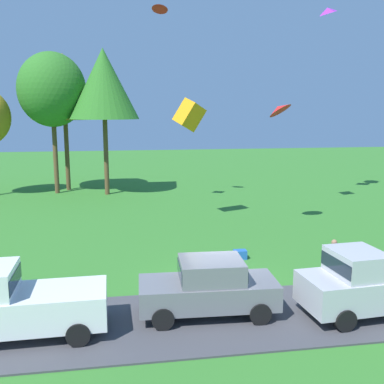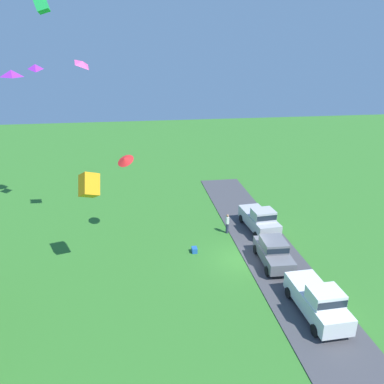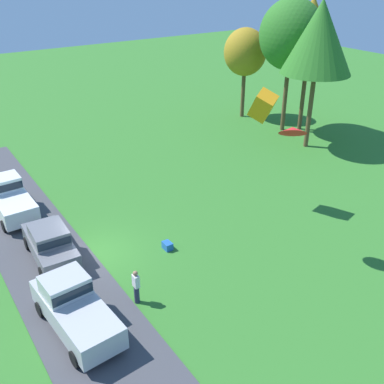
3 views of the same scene
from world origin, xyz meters
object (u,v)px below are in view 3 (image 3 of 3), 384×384
Objects in this scene: person_beside_suv at (136,287)px; kite_box_low_drifter at (263,106)px; car_pickup_near_entrance at (9,197)px; kite_delta_topmost at (293,130)px; tree_left_of_center at (319,37)px; car_pickup_mid_row at (74,306)px; car_sedan_by_flagpole at (50,242)px; tree_far_right at (291,35)px; tree_lone_near at (311,31)px; cooler_box at (167,246)px; tree_center_back at (245,52)px.

kite_box_low_drifter is at bearing 110.80° from person_beside_suv.
kite_delta_topmost reaches higher than car_pickup_near_entrance.
car_pickup_near_entrance is at bearing -95.45° from tree_left_of_center.
kite_delta_topmost is (0.65, 10.95, 5.54)m from car_pickup_mid_row.
car_pickup_mid_row is 3.00× the size of person_beside_suv.
tree_far_right is at bearing 108.19° from car_sedan_by_flagpole.
tree_lone_near is 0.99× the size of tree_left_of_center.
cooler_box is at bearing -124.62° from kite_delta_topmost.
tree_far_right is 0.99× the size of tree_lone_near.
cooler_box is (-2.79, 3.26, -0.68)m from person_beside_suv.
cooler_box is 0.43× the size of kite_delta_topmost.
car_pickup_mid_row is at bearing -91.46° from person_beside_suv.
cooler_box is (9.48, -19.57, -8.21)m from tree_lone_near.
tree_center_back reaches higher than car_pickup_mid_row.
car_sedan_by_flagpole is 7.99× the size of cooler_box.
person_beside_suv is (11.20, 2.57, -0.23)m from car_pickup_near_entrance.
car_pickup_near_entrance is 0.98× the size of car_pickup_mid_row.
car_pickup_mid_row is 0.63× the size of tree_center_back.
tree_left_of_center is at bearing -4.28° from tree_center_back.
tree_lone_near reaches higher than kite_delta_topmost.
cooler_box is at bearing 130.52° from person_beside_suv.
car_pickup_mid_row is 3.94× the size of kite_delta_topmost.
tree_left_of_center reaches higher than kite_delta_topmost.
kite_delta_topmost reaches higher than cooler_box.
tree_left_of_center is at bearing 111.24° from car_pickup_mid_row.
tree_far_right is at bearing 163.12° from tree_left_of_center.
car_sedan_by_flagpole is 5.68m from person_beside_suv.
tree_lone_near is 15.08m from kite_box_low_drifter.
cooler_box is 8.76m from kite_delta_topmost.
cooler_box is (15.20, -17.62, -5.83)m from tree_center_back.
car_pickup_mid_row is 25.79m from tree_left_of_center.
tree_center_back is at bearing 145.54° from kite_delta_topmost.
tree_far_right reaches higher than car_pickup_near_entrance.
person_beside_suv is at bearing -58.74° from tree_far_right.
car_pickup_near_entrance is at bearing -87.58° from tree_lone_near.
car_pickup_mid_row is at bearing -64.56° from tree_lone_near.
tree_center_back is (-17.92, 23.69, 4.92)m from car_pickup_mid_row.
tree_center_back is at bearing 130.75° from person_beside_suv.
person_beside_suv is at bearing 21.45° from car_sedan_by_flagpole.
kite_delta_topmost is 5.09m from kite_box_low_drifter.
kite_box_low_drifter is at bearing 60.88° from car_pickup_near_entrance.
kite_delta_topmost is (9.60, -12.07, -1.87)m from tree_left_of_center.
cooler_box is (8.41, 5.83, -0.91)m from car_pickup_near_entrance.
tree_center_back reaches higher than car_sedan_by_flagpole.
tree_lone_near is at bearing 131.17° from kite_delta_topmost.
person_beside_suv is at bearing -49.25° from tree_center_back.
tree_lone_near reaches higher than tree_far_right.
tree_left_of_center reaches higher than tree_far_right.
car_sedan_by_flagpole is 26.71m from tree_center_back.
kite_delta_topmost is (13.58, -13.28, -1.46)m from tree_far_right.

